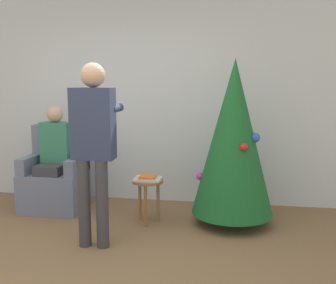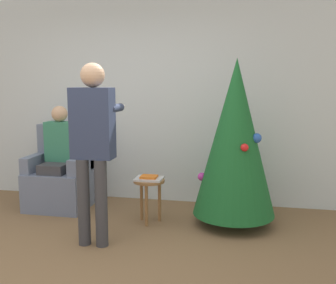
% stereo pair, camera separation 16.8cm
% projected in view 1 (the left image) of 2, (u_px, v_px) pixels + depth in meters
% --- Properties ---
extents(ground_plane, '(14.00, 14.00, 0.00)m').
position_uv_depth(ground_plane, '(67.00, 276.00, 3.26)').
color(ground_plane, brown).
extents(wall_back, '(8.00, 0.06, 2.70)m').
position_uv_depth(wall_back, '(132.00, 100.00, 5.23)').
color(wall_back, silver).
rests_on(wall_back, ground_plane).
extents(christmas_tree, '(0.91, 0.91, 1.85)m').
position_uv_depth(christmas_tree, '(234.00, 137.00, 4.32)').
color(christmas_tree, brown).
rests_on(christmas_tree, ground_plane).
extents(armchair, '(0.73, 0.61, 1.05)m').
position_uv_depth(armchair, '(56.00, 180.00, 4.94)').
color(armchair, slate).
rests_on(armchair, ground_plane).
extents(person_seated, '(0.36, 0.46, 1.30)m').
position_uv_depth(person_seated, '(54.00, 153.00, 4.86)').
color(person_seated, '#38383D').
rests_on(person_seated, ground_plane).
extents(person_standing, '(0.42, 0.57, 1.77)m').
position_uv_depth(person_standing, '(93.00, 138.00, 3.74)').
color(person_standing, '#38383D').
rests_on(person_standing, ground_plane).
extents(side_stool, '(0.35, 0.35, 0.50)m').
position_uv_depth(side_stool, '(148.00, 188.00, 4.44)').
color(side_stool, olive).
rests_on(side_stool, ground_plane).
extents(laptop, '(0.31, 0.26, 0.02)m').
position_uv_depth(laptop, '(148.00, 179.00, 4.42)').
color(laptop, silver).
rests_on(laptop, side_stool).
extents(book, '(0.18, 0.16, 0.02)m').
position_uv_depth(book, '(148.00, 177.00, 4.42)').
color(book, orange).
rests_on(book, laptop).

